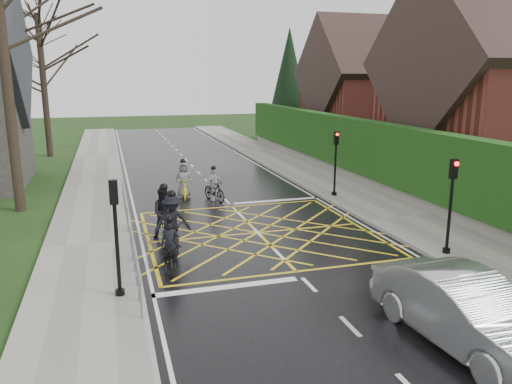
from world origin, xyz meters
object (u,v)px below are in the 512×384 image
cyclist_front (214,188)px  car (466,312)px  cyclist_back (165,218)px  cyclist_lead (184,184)px  cyclist_mid (173,228)px  cyclist_rear (171,253)px

cyclist_front → car: 14.46m
cyclist_back → cyclist_lead: (1.57, 5.98, -0.11)m
cyclist_mid → cyclist_lead: 7.41m
cyclist_rear → cyclist_back: size_ratio=0.87×
cyclist_mid → cyclist_lead: size_ratio=1.06×
cyclist_front → car: size_ratio=0.36×
cyclist_front → car: (2.52, -14.24, 0.18)m
cyclist_back → car: (5.34, -9.31, 0.03)m
cyclist_back → cyclist_mid: size_ratio=0.98×
cyclist_back → cyclist_mid: 1.29m
cyclist_lead → car: bearing=-71.9°
cyclist_front → cyclist_mid: bearing=-135.2°
cyclist_rear → cyclist_back: cyclist_back is taller
cyclist_mid → cyclist_lead: (1.46, 7.26, -0.09)m
cyclist_front → cyclist_lead: cyclist_lead is taller
cyclist_rear → car: bearing=-43.9°
cyclist_rear → cyclist_lead: cyclist_lead is taller
cyclist_lead → car: size_ratio=0.41×
cyclist_rear → car: 8.25m
cyclist_rear → cyclist_lead: size_ratio=0.90×
cyclist_back → cyclist_lead: bearing=80.6°
cyclist_rear → cyclist_mid: (0.32, 1.92, 0.19)m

